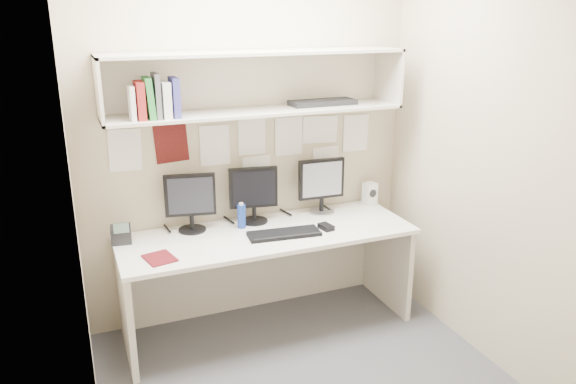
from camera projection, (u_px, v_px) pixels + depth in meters
name	position (u px, v px, depth m)	size (l,w,h in m)	color
floor	(304.00, 377.00, 3.47)	(2.40, 2.00, 0.01)	#454549
wall_back	(249.00, 139.00, 3.96)	(2.40, 0.02, 2.60)	#B5A78B
wall_front	(409.00, 243.00, 2.19)	(2.40, 0.02, 2.60)	#B5A78B
wall_left	(74.00, 203.00, 2.65)	(0.02, 2.00, 2.60)	#B5A78B
wall_right	(482.00, 156.00, 3.50)	(0.02, 2.00, 2.60)	#B5A78B
desk	(267.00, 280.00, 3.94)	(2.00, 0.70, 0.73)	white
overhead_hutch	(254.00, 81.00, 3.71)	(2.00, 0.38, 0.40)	beige
pinned_papers	(249.00, 147.00, 3.97)	(1.92, 0.01, 0.48)	white
monitor_left	(190.00, 199.00, 3.78)	(0.34, 0.19, 0.40)	black
monitor_center	(254.00, 192.00, 3.94)	(0.34, 0.19, 0.40)	black
monitor_right	(321.00, 183.00, 4.13)	(0.35, 0.19, 0.41)	#A5A5AA
keyboard	(284.00, 234.00, 3.76)	(0.48, 0.17, 0.02)	black
mouse	(326.00, 227.00, 3.86)	(0.07, 0.11, 0.03)	black
speaker	(370.00, 194.00, 4.33)	(0.10, 0.10, 0.18)	silver
blue_bottle	(242.00, 216.00, 3.87)	(0.06, 0.06, 0.18)	navy
maroon_notebook	(160.00, 258.00, 3.40)	(0.16, 0.20, 0.01)	#570E14
desk_phone	(121.00, 234.00, 3.62)	(0.14, 0.13, 0.15)	black
book_stack	(155.00, 99.00, 3.39)	(0.29, 0.17, 0.27)	silver
hutch_tray	(323.00, 102.00, 3.91)	(0.47, 0.18, 0.03)	black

